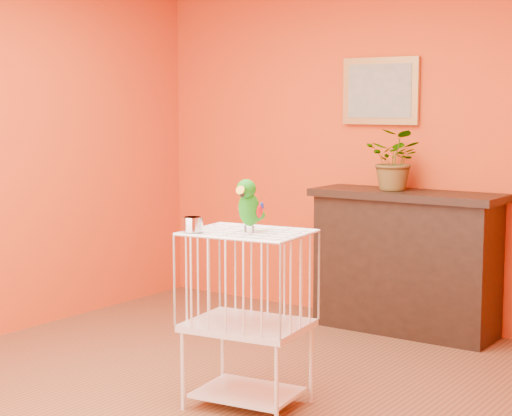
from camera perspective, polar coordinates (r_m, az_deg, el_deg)
The scene contains 8 objects.
ground at distance 4.94m, azimuth -4.00°, elevation -12.60°, with size 4.50×4.50×0.00m, color brown.
room_shell at distance 4.66m, azimuth -4.16°, elevation 6.11°, with size 4.50×4.50×4.50m.
console_cabinet at distance 6.30m, azimuth 9.93°, elevation -3.54°, with size 1.39×0.50×1.03m.
potted_plant at distance 6.30m, azimuth 9.51°, elevation 2.77°, with size 0.40×0.44×0.35m, color #26722D.
framed_picture at distance 6.53m, azimuth 8.29°, elevation 7.73°, with size 0.62×0.04×0.50m.
birdcage at distance 4.68m, azimuth -0.56°, elevation -7.24°, with size 0.68×0.56×0.97m.
feed_cup at distance 4.56m, azimuth -4.26°, elevation -1.08°, with size 0.11×0.11×0.08m, color silver.
parrot at distance 4.53m, azimuth -0.47°, elevation 0.19°, with size 0.15×0.26×0.29m.
Camera 1 is at (2.93, -3.62, 1.64)m, focal length 60.00 mm.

